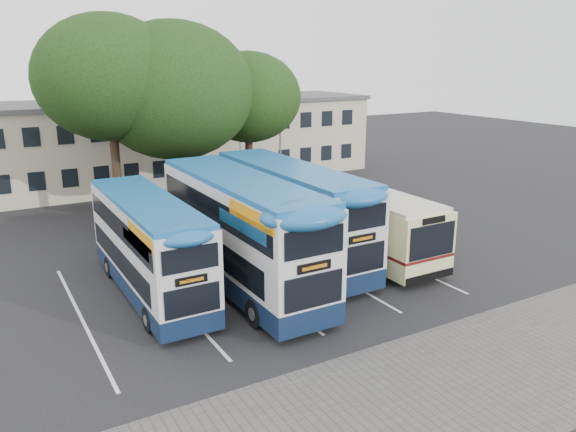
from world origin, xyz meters
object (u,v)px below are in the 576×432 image
at_px(bus_single, 352,214).
at_px(tree_mid, 174,91).
at_px(lamp_post, 280,118).
at_px(tree_left, 109,78).
at_px(tree_right, 248,97).
at_px(bus_dd_left, 148,242).
at_px(bus_dd_mid, 240,227).
at_px(bus_dd_right, 290,209).

bearing_deg(bus_single, tree_mid, 115.45).
xyz_separation_m(lamp_post, bus_single, (-3.63, -13.67, -3.25)).
relative_size(tree_left, tree_right, 1.20).
distance_m(tree_left, bus_single, 15.28).
xyz_separation_m(tree_left, bus_dd_left, (-1.53, -11.23, -5.97)).
bearing_deg(bus_dd_mid, lamp_post, 55.62).
xyz_separation_m(bus_dd_mid, bus_dd_right, (3.32, 1.64, -0.07)).
height_order(tree_right, bus_single, tree_right).
bearing_deg(bus_dd_left, bus_dd_right, 5.09).
relative_size(tree_mid, bus_dd_left, 1.19).
bearing_deg(tree_mid, tree_left, 177.37).
relative_size(tree_mid, bus_single, 1.05).
distance_m(bus_dd_left, bus_single, 10.22).
distance_m(tree_right, bus_dd_left, 16.07).
relative_size(bus_dd_left, bus_dd_mid, 0.86).
xyz_separation_m(tree_right, bus_dd_right, (-3.27, -10.97, -4.32)).
distance_m(bus_dd_right, bus_single, 3.42).
bearing_deg(bus_dd_left, tree_right, 48.84).
bearing_deg(lamp_post, tree_right, -146.63).
bearing_deg(tree_left, bus_dd_right, -63.37).
distance_m(tree_left, tree_mid, 3.66).
bearing_deg(tree_right, bus_single, -89.62).
distance_m(bus_dd_mid, bus_single, 6.85).
bearing_deg(tree_mid, bus_dd_mid, -97.40).
distance_m(bus_dd_left, bus_dd_mid, 3.70).
bearing_deg(bus_dd_left, bus_single, 2.01).
xyz_separation_m(tree_right, bus_dd_mid, (-6.59, -12.61, -4.25)).
distance_m(tree_mid, tree_right, 5.08).
height_order(lamp_post, tree_left, tree_left).
xyz_separation_m(tree_left, bus_dd_mid, (2.01, -12.25, -5.61)).
relative_size(tree_right, bus_single, 0.89).
bearing_deg(bus_dd_left, tree_left, 82.24).
bearing_deg(tree_left, tree_mid, -2.63).
distance_m(lamp_post, bus_single, 14.51).
distance_m(tree_right, bus_single, 12.28).
height_order(tree_left, bus_dd_left, tree_left).
xyz_separation_m(tree_left, tree_right, (8.60, 0.36, -1.36)).
relative_size(lamp_post, tree_right, 0.94).
relative_size(bus_dd_left, bus_single, 0.88).
distance_m(tree_left, bus_dd_mid, 13.62).
relative_size(tree_mid, bus_dd_right, 1.05).
bearing_deg(bus_dd_right, tree_right, 73.39).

